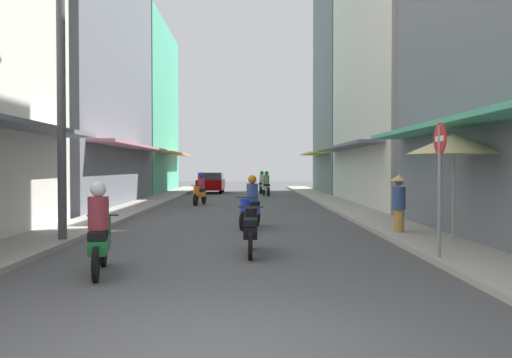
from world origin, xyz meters
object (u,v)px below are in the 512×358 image
Objects in this scene: motorbike_orange at (200,190)px; vendor_umbrella at (454,144)px; motorbike_green at (100,233)px; parked_car at (211,183)px; pedestrian_foreground at (399,202)px; utility_pole at (61,99)px; motorbike_black at (251,230)px; motorbike_silver at (266,185)px; motorbike_blue at (251,205)px; motorbike_white at (262,183)px; street_sign_no_entry at (440,172)px.

vendor_umbrella reaches higher than motorbike_orange.
motorbike_green is 0.44× the size of parked_car.
vendor_umbrella is (0.54, -2.14, 1.41)m from pedestrian_foreground.
utility_pole is (-1.87, 3.33, 2.70)m from motorbike_green.
parked_car is (-2.69, 24.85, 0.24)m from motorbike_black.
motorbike_silver reaches higher than motorbike_black.
motorbike_green and motorbike_silver have the same top height.
utility_pole reaches higher than motorbike_silver.
vendor_umbrella is (4.44, 0.43, 1.82)m from motorbike_black.
utility_pole reaches higher than motorbike_orange.
motorbike_orange and motorbike_blue have the same top height.
parked_car is at bearing 91.59° from motorbike_orange.
motorbike_green is 15.55m from motorbike_orange.
vendor_umbrella is (3.52, -23.50, 1.62)m from motorbike_white.
motorbike_white is 0.70× the size of vendor_umbrella.
vendor_umbrella is at bearing 59.63° from street_sign_no_entry.
motorbike_silver is 0.27× the size of utility_pole.
vendor_umbrella is at bearing -75.78° from pedestrian_foreground.
utility_pole is at bearing -99.54° from motorbike_orange.
motorbike_silver is at bearing -87.18° from motorbike_white.
parked_car is at bearing 90.26° from motorbike_green.
motorbike_white reaches higher than parked_car.
motorbike_blue is 6.02m from utility_pole.
motorbike_orange is 1.02× the size of motorbike_blue.
parked_car is (-0.31, 11.22, 0.04)m from motorbike_orange.
motorbike_blue is at bearing 67.78° from motorbike_green.
motorbike_green is 0.70× the size of vendor_umbrella.
motorbike_orange is at bearing 99.92° from motorbike_black.
pedestrian_foreground reaches higher than motorbike_blue.
motorbike_white is 1.10× the size of pedestrian_foreground.
vendor_umbrella reaches higher than pedestrian_foreground.
parked_car is (-0.12, 26.77, 0.04)m from motorbike_green.
motorbike_blue is at bearing 34.03° from utility_pole.
motorbike_green is 6.25m from street_sign_no_entry.
street_sign_no_entry reaches higher than motorbike_green.
motorbike_orange and motorbike_white have the same top height.
motorbike_white is at bearing 98.51° from vendor_umbrella.
motorbike_orange is 10.82m from motorbike_white.
motorbike_black is at bearing -17.49° from utility_pole.
pedestrian_foreground is at bearing -82.07° from motorbike_white.
motorbike_silver is at bearing 98.72° from pedestrian_foreground.
motorbike_orange is 11.22m from parked_car.
motorbike_blue is 20.62m from parked_car.
parked_car is at bearing 97.55° from motorbike_blue.
pedestrian_foreground reaches higher than motorbike_orange.
parked_car is (-3.61, 0.92, 0.04)m from motorbike_white.
motorbike_silver is at bearing 96.39° from street_sign_no_entry.
pedestrian_foreground is (6.28, -11.06, 0.21)m from motorbike_orange.
motorbike_green is at bearing -112.22° from motorbike_blue.
motorbike_silver is 22.30m from street_sign_no_entry.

